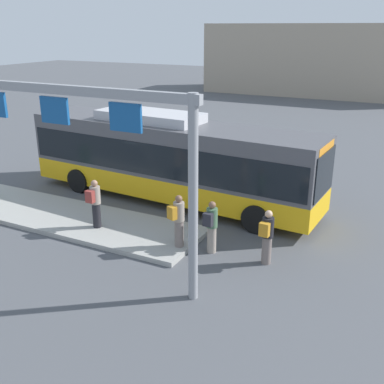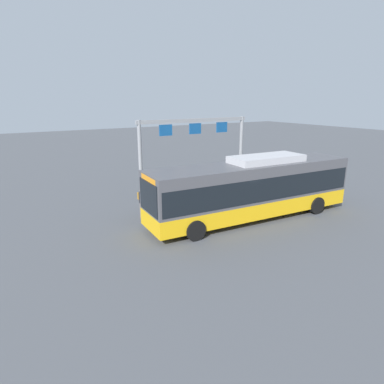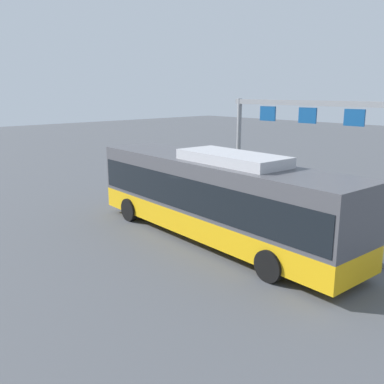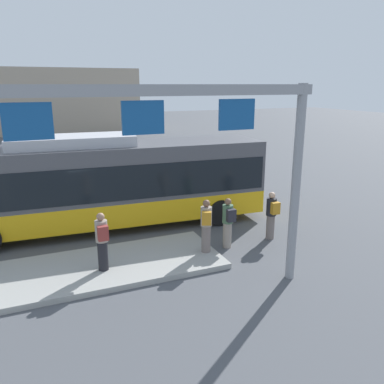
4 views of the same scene
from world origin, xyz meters
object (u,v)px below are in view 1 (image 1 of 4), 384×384
(person_boarding, at_px, (267,236))
(bus_main, at_px, (170,156))
(person_waiting_near, at_px, (178,220))
(person_waiting_mid, at_px, (211,226))
(person_waiting_far, at_px, (95,203))

(person_boarding, bearing_deg, bus_main, 61.08)
(person_waiting_near, bearing_deg, person_waiting_mid, -45.81)
(person_waiting_mid, bearing_deg, person_waiting_near, 114.07)
(person_waiting_mid, relative_size, person_waiting_far, 1.00)
(bus_main, relative_size, person_waiting_near, 7.28)
(bus_main, relative_size, person_waiting_mid, 7.28)
(person_boarding, xyz_separation_m, person_waiting_mid, (-1.72, -0.08, 0.00))
(bus_main, xyz_separation_m, person_boarding, (5.09, -3.38, -0.92))
(person_waiting_far, bearing_deg, person_waiting_near, -89.62)
(person_waiting_near, bearing_deg, person_boarding, -57.33)
(bus_main, distance_m, person_waiting_near, 4.59)
(bus_main, height_order, person_waiting_far, bus_main)
(person_boarding, height_order, person_waiting_near, person_waiting_near)
(person_waiting_near, distance_m, person_waiting_mid, 1.02)
(person_boarding, distance_m, person_waiting_mid, 1.72)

